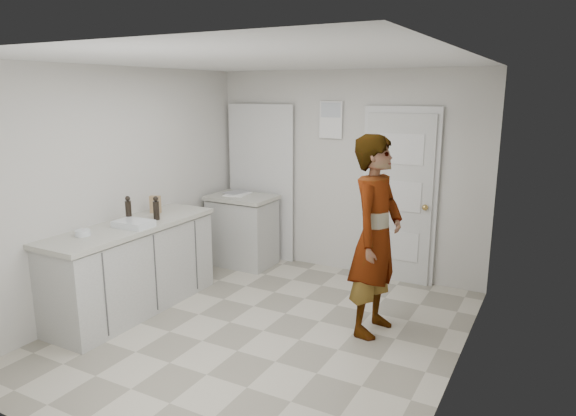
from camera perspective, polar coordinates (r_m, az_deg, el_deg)
The scene contains 12 objects.
ground at distance 5.07m, azimuth -2.77°, elevation -13.46°, with size 4.00×4.00×0.00m, color gray.
room_shell at distance 6.47m, azimuth 4.78°, elevation 1.96°, with size 4.00×4.00×4.00m.
main_counter at distance 5.61m, azimuth -16.78°, elevation -6.64°, with size 0.64×1.96×0.93m.
side_counter at distance 6.77m, azimuth -5.07°, elevation -2.74°, with size 0.84×0.61×0.93m.
person at distance 4.81m, azimuth 9.73°, elevation -3.12°, with size 0.69×0.45×1.88m, color silver.
cake_mix_box at distance 5.86m, azimuth -14.53°, elevation 0.39°, with size 0.12×0.05×0.19m, color #876243.
spice_jar at distance 5.68m, azimuth -14.31°, elevation -0.60°, with size 0.05×0.05×0.08m, color tan.
oil_cruet_a at distance 5.54m, azimuth -14.44°, elevation -0.06°, with size 0.06×0.06×0.25m.
oil_cruet_b at distance 5.52m, azimuth -17.32°, elevation -0.18°, with size 0.06×0.06×0.28m.
baking_dish at distance 5.34m, azimuth -16.77°, elevation -1.71°, with size 0.37×0.27×0.06m.
egg_bowl at distance 5.17m, azimuth -21.84°, elevation -2.57°, with size 0.14×0.14×0.05m.
papers at distance 6.74m, azimuth -5.60°, elevation 1.56°, with size 0.27×0.34×0.01m, color white.
Camera 1 is at (2.37, -3.87, 2.25)m, focal length 32.00 mm.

